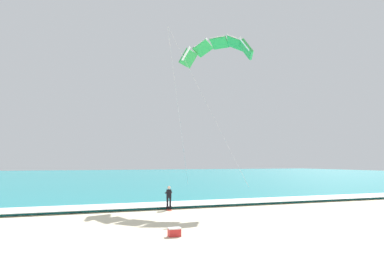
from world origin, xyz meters
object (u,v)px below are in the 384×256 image
at_px(kite_primary, 218,48).
at_px(cooler_box, 174,232).
at_px(surfboard, 169,210).
at_px(kitesurfer, 169,196).

xyz_separation_m(kite_primary, cooler_box, (-8.97, -14.79, -14.11)).
distance_m(surfboard, kitesurfer, 0.91).
distance_m(surfboard, cooler_box, 9.21).
bearing_deg(cooler_box, kitesurfer, 74.92).
height_order(surfboard, cooler_box, cooler_box).
bearing_deg(kite_primary, kitesurfer, -138.19).
distance_m(surfboard, kite_primary, 16.80).
xyz_separation_m(kitesurfer, cooler_box, (-2.40, -8.91, -0.74)).
bearing_deg(surfboard, cooler_box, -105.09).
bearing_deg(kite_primary, cooler_box, -121.25).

